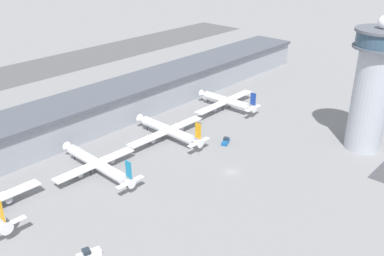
{
  "coord_description": "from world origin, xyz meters",
  "views": [
    {
      "loc": [
        -109.57,
        -80.4,
        80.39
      ],
      "look_at": [
        0.43,
        19.83,
        11.42
      ],
      "focal_mm": 40.0,
      "sensor_mm": 36.0,
      "label": 1
    }
  ],
  "objects_px": {
    "airplane_gate_delta": "(226,101)",
    "service_truck_fuel": "(226,141)",
    "control_tower": "(373,86)",
    "airplane_gate_charlie": "(168,130)",
    "service_truck_catering": "(89,254)",
    "airplane_gate_bravo": "(96,164)"
  },
  "relations": [
    {
      "from": "airplane_gate_charlie",
      "to": "service_truck_fuel",
      "type": "height_order",
      "value": "airplane_gate_charlie"
    },
    {
      "from": "airplane_gate_bravo",
      "to": "airplane_gate_delta",
      "type": "bearing_deg",
      "value": 2.27
    },
    {
      "from": "airplane_gate_bravo",
      "to": "airplane_gate_delta",
      "type": "relative_size",
      "value": 0.98
    },
    {
      "from": "airplane_gate_charlie",
      "to": "control_tower",
      "type": "bearing_deg",
      "value": -52.85
    },
    {
      "from": "airplane_gate_delta",
      "to": "service_truck_catering",
      "type": "relative_size",
      "value": 5.83
    },
    {
      "from": "airplane_gate_bravo",
      "to": "service_truck_catering",
      "type": "relative_size",
      "value": 5.68
    },
    {
      "from": "airplane_gate_delta",
      "to": "service_truck_catering",
      "type": "distance_m",
      "value": 114.31
    },
    {
      "from": "airplane_gate_bravo",
      "to": "service_truck_catering",
      "type": "height_order",
      "value": "airplane_gate_bravo"
    },
    {
      "from": "airplane_gate_delta",
      "to": "control_tower",
      "type": "bearing_deg",
      "value": -85.24
    },
    {
      "from": "airplane_gate_charlie",
      "to": "airplane_gate_delta",
      "type": "height_order",
      "value": "airplane_gate_charlie"
    },
    {
      "from": "service_truck_fuel",
      "to": "airplane_gate_delta",
      "type": "bearing_deg",
      "value": 38.05
    },
    {
      "from": "control_tower",
      "to": "service_truck_catering",
      "type": "height_order",
      "value": "control_tower"
    },
    {
      "from": "service_truck_catering",
      "to": "airplane_gate_bravo",
      "type": "bearing_deg",
      "value": 50.79
    },
    {
      "from": "control_tower",
      "to": "airplane_gate_delta",
      "type": "distance_m",
      "value": 69.68
    },
    {
      "from": "airplane_gate_delta",
      "to": "service_truck_fuel",
      "type": "height_order",
      "value": "airplane_gate_delta"
    },
    {
      "from": "service_truck_catering",
      "to": "control_tower",
      "type": "bearing_deg",
      "value": -13.96
    },
    {
      "from": "control_tower",
      "to": "airplane_gate_delta",
      "type": "height_order",
      "value": "control_tower"
    },
    {
      "from": "airplane_gate_charlie",
      "to": "airplane_gate_delta",
      "type": "bearing_deg",
      "value": 3.19
    },
    {
      "from": "airplane_gate_charlie",
      "to": "service_truck_fuel",
      "type": "relative_size",
      "value": 6.35
    },
    {
      "from": "airplane_gate_bravo",
      "to": "service_truck_fuel",
      "type": "bearing_deg",
      "value": -21.26
    },
    {
      "from": "service_truck_catering",
      "to": "airplane_gate_charlie",
      "type": "bearing_deg",
      "value": 28.47
    },
    {
      "from": "control_tower",
      "to": "airplane_gate_charlie",
      "type": "bearing_deg",
      "value": 127.15
    }
  ]
}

